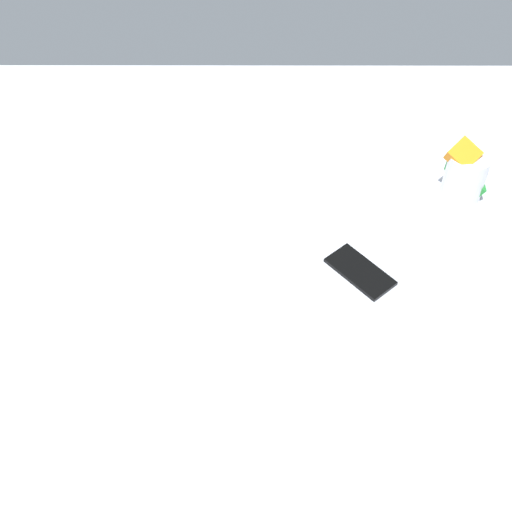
% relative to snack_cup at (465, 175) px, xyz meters
% --- Properties ---
extents(bed_mattress, '(1.80, 1.40, 0.18)m').
position_rel_snack_cup_xyz_m(bed_mattress, '(0.53, 0.18, -0.15)').
color(bed_mattress, '#B7BCC6').
rests_on(bed_mattress, ground).
extents(snack_cup, '(0.10, 0.09, 0.14)m').
position_rel_snack_cup_xyz_m(snack_cup, '(0.00, 0.00, 0.00)').
color(snack_cup, silver).
rests_on(snack_cup, bed_mattress).
extents(cell_phone, '(0.14, 0.15, 0.01)m').
position_rel_snack_cup_xyz_m(cell_phone, '(0.25, 0.23, -0.05)').
color(cell_phone, black).
rests_on(cell_phone, bed_mattress).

